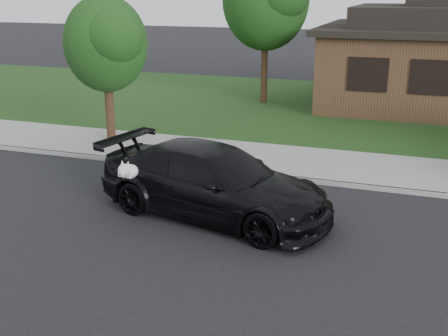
% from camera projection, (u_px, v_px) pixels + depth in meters
% --- Properties ---
extents(ground, '(120.00, 120.00, 0.00)m').
position_uv_depth(ground, '(307.00, 240.00, 11.37)').
color(ground, black).
rests_on(ground, ground).
extents(sidewalk, '(60.00, 3.00, 0.12)m').
position_uv_depth(sidewalk, '(342.00, 167.00, 15.84)').
color(sidewalk, gray).
rests_on(sidewalk, ground).
extents(curb, '(60.00, 0.12, 0.12)m').
position_uv_depth(curb, '(334.00, 183.00, 14.50)').
color(curb, gray).
rests_on(curb, ground).
extents(lawn, '(60.00, 13.00, 0.13)m').
position_uv_depth(lawn, '(369.00, 111.00, 23.03)').
color(lawn, '#193814').
rests_on(lawn, ground).
extents(sedan, '(5.77, 3.32, 1.57)m').
position_uv_depth(sedan, '(214.00, 182.00, 12.41)').
color(sedan, black).
rests_on(sedan, ground).
extents(tree_2, '(2.73, 2.60, 4.59)m').
position_uv_depth(tree_2, '(107.00, 43.00, 17.27)').
color(tree_2, '#332114').
rests_on(tree_2, ground).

